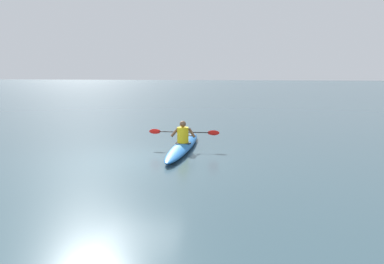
% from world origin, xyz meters
% --- Properties ---
extents(ground_plane, '(160.00, 160.00, 0.00)m').
position_xyz_m(ground_plane, '(0.00, 0.00, 0.00)').
color(ground_plane, '#334C56').
extents(kayak, '(0.76, 5.15, 0.25)m').
position_xyz_m(kayak, '(-1.14, -1.46, 0.13)').
color(kayak, '#1959A5').
rests_on(kayak, ground).
extents(kayaker, '(2.40, 0.45, 0.73)m').
position_xyz_m(kayaker, '(-1.14, -1.47, 0.56)').
color(kayaker, yellow).
rests_on(kayaker, kayak).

